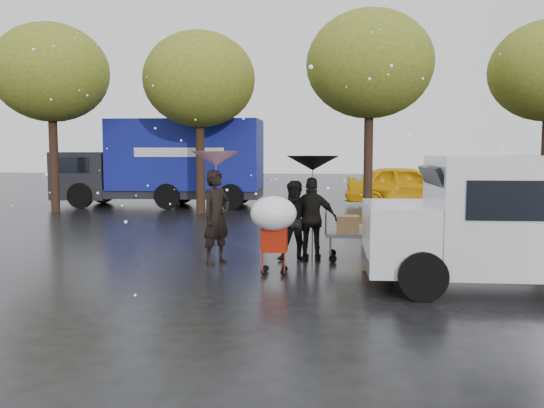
# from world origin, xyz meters

# --- Properties ---
(ground) EXTENTS (90.00, 90.00, 0.00)m
(ground) POSITION_xyz_m (0.00, 0.00, 0.00)
(ground) COLOR black
(ground) RESTS_ON ground
(person_pink) EXTENTS (0.77, 0.83, 1.90)m
(person_pink) POSITION_xyz_m (-1.18, 0.92, 0.95)
(person_pink) COLOR black
(person_pink) RESTS_ON ground
(person_middle) EXTENTS (0.87, 0.71, 1.67)m
(person_middle) POSITION_xyz_m (0.42, 1.28, 0.83)
(person_middle) COLOR black
(person_middle) RESTS_ON ground
(person_black) EXTENTS (1.04, 0.48, 1.73)m
(person_black) POSITION_xyz_m (0.75, 1.41, 0.87)
(person_black) COLOR black
(person_black) RESTS_ON ground
(umbrella_pink) EXTENTS (0.99, 0.99, 2.27)m
(umbrella_pink) POSITION_xyz_m (-1.18, 0.92, 2.12)
(umbrella_pink) COLOR #4C4C4C
(umbrella_pink) RESTS_ON ground
(umbrella_black) EXTENTS (1.09, 1.09, 2.18)m
(umbrella_black) POSITION_xyz_m (0.75, 1.41, 2.02)
(umbrella_black) COLOR #4C4C4C
(umbrella_black) RESTS_ON ground
(vendor_cart) EXTENTS (1.52, 0.80, 1.27)m
(vendor_cart) POSITION_xyz_m (1.86, 1.52, 0.73)
(vendor_cart) COLOR slate
(vendor_cart) RESTS_ON ground
(shopping_cart) EXTENTS (0.84, 0.84, 1.46)m
(shopping_cart) POSITION_xyz_m (0.08, -0.13, 1.06)
(shopping_cart) COLOR #A21A09
(shopping_cart) RESTS_ON ground
(white_van) EXTENTS (4.91, 2.18, 2.20)m
(white_van) POSITION_xyz_m (4.31, -0.72, 1.16)
(white_van) COLOR silver
(white_van) RESTS_ON ground
(blue_truck) EXTENTS (8.30, 2.60, 3.50)m
(blue_truck) POSITION_xyz_m (-5.43, 12.43, 1.76)
(blue_truck) COLOR navy
(blue_truck) RESTS_ON ground
(box_ground_near) EXTENTS (0.64, 0.56, 0.49)m
(box_ground_near) POSITION_xyz_m (2.58, 0.24, 0.25)
(box_ground_near) COLOR olive
(box_ground_near) RESTS_ON ground
(box_ground_far) EXTENTS (0.51, 0.41, 0.38)m
(box_ground_far) POSITION_xyz_m (1.97, 0.60, 0.19)
(box_ground_far) COLOR olive
(box_ground_far) RESTS_ON ground
(yellow_taxi) EXTENTS (5.03, 2.22, 1.68)m
(yellow_taxi) POSITION_xyz_m (4.28, 13.14, 0.84)
(yellow_taxi) COLOR yellow
(yellow_taxi) RESTS_ON ground
(tree_row) EXTENTS (21.60, 4.40, 7.12)m
(tree_row) POSITION_xyz_m (-0.47, 10.00, 5.02)
(tree_row) COLOR black
(tree_row) RESTS_ON ground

